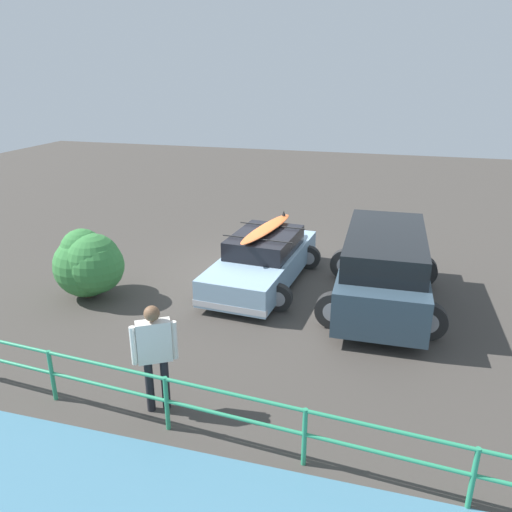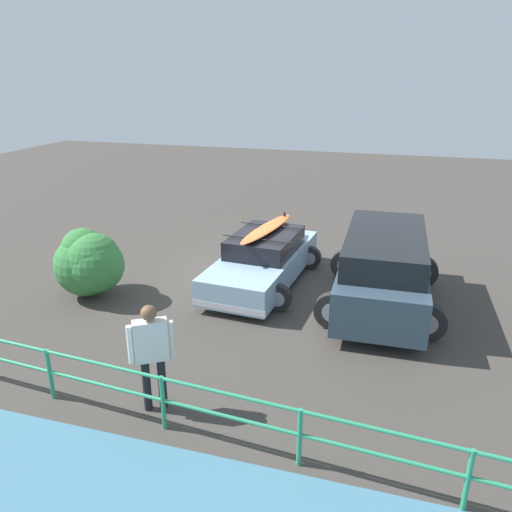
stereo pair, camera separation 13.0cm
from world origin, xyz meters
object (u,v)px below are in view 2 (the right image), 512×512
sedan_car (263,260)px  person_bystander (152,348)px  suv_car (383,268)px  bush_near_left (91,261)px

sedan_car → person_bystander: (0.29, 5.44, 0.49)m
suv_car → bush_near_left: size_ratio=2.73×
sedan_car → person_bystander: bearing=86.9°
person_bystander → bush_near_left: (3.40, -3.45, -0.20)m
sedan_car → person_bystander: size_ratio=2.48×
sedan_car → bush_near_left: 4.20m
bush_near_left → suv_car: bearing=-167.6°
suv_car → person_bystander: size_ratio=2.62×
sedan_car → suv_car: bearing=170.1°
suv_car → sedan_car: bearing=-9.9°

